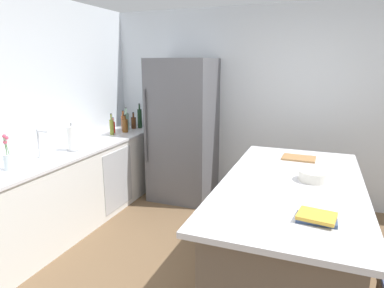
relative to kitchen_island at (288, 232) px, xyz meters
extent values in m
cube|color=silver|center=(-0.34, 1.89, 0.84)|extent=(6.00, 0.10, 2.60)
cube|color=silver|center=(-2.44, 0.31, -0.02)|extent=(0.61, 2.86, 0.89)
cube|color=silver|center=(-2.44, 0.31, 0.44)|extent=(0.64, 2.89, 0.03)
cube|color=#B2B5BA|center=(-2.13, 0.67, -0.02)|extent=(0.01, 0.60, 0.74)
cube|color=brown|center=(0.00, 0.00, -0.03)|extent=(0.95, 2.01, 0.88)
cube|color=silver|center=(0.00, 0.00, 0.43)|extent=(1.11, 2.21, 0.04)
cube|color=#56565B|center=(-1.57, 1.47, 0.50)|extent=(0.82, 0.75, 1.93)
cylinder|color=#4C4C51|center=(-1.94, 1.08, 0.60)|extent=(0.02, 0.02, 0.96)
cylinder|color=silver|center=(-2.50, -0.17, 0.46)|extent=(0.05, 0.05, 0.02)
cylinder|color=silver|center=(-2.50, -0.17, 0.61)|extent=(0.02, 0.02, 0.28)
cylinder|color=silver|center=(-2.44, -0.17, 0.73)|extent=(0.14, 0.02, 0.02)
cylinder|color=silver|center=(-2.45, -0.59, 0.52)|extent=(0.08, 0.08, 0.14)
cylinder|color=#4C7F3D|center=(-2.46, -0.58, 0.64)|extent=(0.01, 0.03, 0.26)
sphere|color=#DB4C66|center=(-2.46, -0.58, 0.77)|extent=(0.04, 0.04, 0.04)
cylinder|color=#4C7F3D|center=(-2.45, -0.59, 0.61)|extent=(0.01, 0.01, 0.20)
sphere|color=#DB4C66|center=(-2.45, -0.59, 0.71)|extent=(0.04, 0.04, 0.04)
cylinder|color=#4C7F3D|center=(-2.44, -0.58, 0.63)|extent=(0.01, 0.04, 0.24)
sphere|color=#DB4C66|center=(-2.44, -0.58, 0.75)|extent=(0.04, 0.04, 0.04)
cylinder|color=gray|center=(-2.38, 0.19, 0.46)|extent=(0.14, 0.14, 0.01)
cylinder|color=white|center=(-2.38, 0.19, 0.59)|extent=(0.11, 0.11, 0.26)
cylinder|color=gray|center=(-2.38, 0.19, 0.74)|extent=(0.02, 0.02, 0.04)
cylinder|color=#19381E|center=(-2.35, 1.64, 0.59)|extent=(0.06, 0.06, 0.28)
cylinder|color=#19381E|center=(-2.35, 1.64, 0.77)|extent=(0.02, 0.02, 0.07)
cylinder|color=black|center=(-2.35, 1.64, 0.81)|extent=(0.03, 0.03, 0.01)
cylinder|color=#5B3319|center=(-2.41, 1.55, 0.54)|extent=(0.07, 0.07, 0.17)
cylinder|color=#5B3319|center=(-2.41, 1.55, 0.65)|extent=(0.03, 0.03, 0.06)
cylinder|color=black|center=(-2.41, 1.55, 0.69)|extent=(0.03, 0.03, 0.01)
cylinder|color=#8CB79E|center=(-2.47, 1.46, 0.57)|extent=(0.08, 0.08, 0.23)
cylinder|color=#8CB79E|center=(-2.47, 1.46, 0.72)|extent=(0.03, 0.03, 0.08)
cylinder|color=black|center=(-2.47, 1.46, 0.77)|extent=(0.03, 0.03, 0.01)
cylinder|color=#994C23|center=(-2.47, 1.37, 0.56)|extent=(0.06, 0.06, 0.22)
cylinder|color=#994C23|center=(-2.47, 1.37, 0.70)|extent=(0.03, 0.03, 0.06)
cylinder|color=black|center=(-2.47, 1.37, 0.74)|extent=(0.03, 0.03, 0.01)
cylinder|color=brown|center=(-2.38, 1.27, 0.54)|extent=(0.08, 0.08, 0.18)
cylinder|color=brown|center=(-2.38, 1.27, 0.66)|extent=(0.03, 0.03, 0.05)
cylinder|color=black|center=(-2.38, 1.27, 0.69)|extent=(0.03, 0.03, 0.01)
cylinder|color=red|center=(-2.50, 1.17, 0.53)|extent=(0.04, 0.04, 0.16)
cylinder|color=red|center=(-2.50, 1.17, 0.63)|extent=(0.02, 0.02, 0.05)
cylinder|color=black|center=(-2.50, 1.17, 0.67)|extent=(0.02, 0.02, 0.01)
cylinder|color=olive|center=(-2.46, 1.07, 0.55)|extent=(0.06, 0.06, 0.20)
cylinder|color=olive|center=(-2.46, 1.07, 0.69)|extent=(0.02, 0.02, 0.07)
cylinder|color=black|center=(-2.46, 1.07, 0.74)|extent=(0.02, 0.02, 0.01)
cube|color=#334770|center=(0.20, -0.67, 0.46)|extent=(0.24, 0.15, 0.02)
cube|color=gold|center=(0.20, -0.67, 0.49)|extent=(0.25, 0.22, 0.02)
cylinder|color=silver|center=(0.16, 0.10, 0.49)|extent=(0.25, 0.25, 0.08)
cube|color=#9E7042|center=(0.00, 0.73, 0.46)|extent=(0.33, 0.24, 0.02)
camera|label=1|loc=(0.16, -2.71, 1.40)|focal=31.28mm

